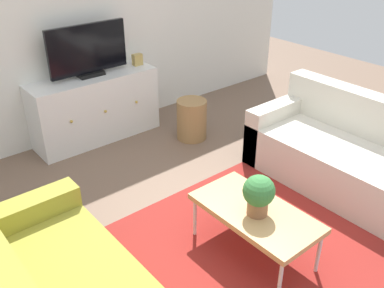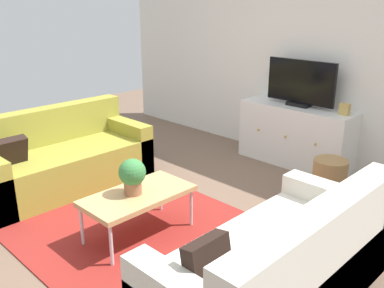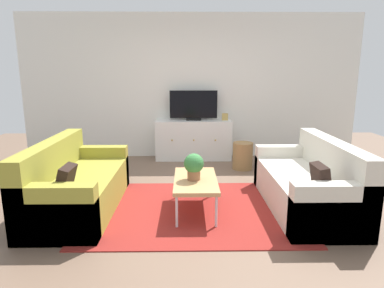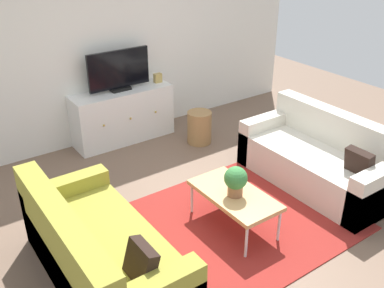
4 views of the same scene
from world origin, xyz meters
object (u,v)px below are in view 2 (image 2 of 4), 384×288
potted_plant (132,175)px  flat_screen_tv (301,83)px  couch_right_side (282,272)px  mantel_clock (345,109)px  couch_left_side (61,160)px  wicker_basket (329,181)px  coffee_table (138,197)px  tv_console (295,135)px

potted_plant → flat_screen_tv: bearing=89.0°
couch_right_side → mantel_clock: 2.56m
couch_left_side → wicker_basket: (2.32, 1.68, -0.06)m
coffee_table → wicker_basket: 1.96m
potted_plant → tv_console: tv_console is taller
potted_plant → mantel_clock: (0.63, 2.48, 0.23)m
tv_console → couch_right_side: bearing=-59.9°
wicker_basket → flat_screen_tv: bearing=139.4°
couch_right_side → wicker_basket: couch_right_side is taller
couch_right_side → potted_plant: (-1.42, -0.11, 0.29)m
flat_screen_tv → wicker_basket: (0.83, -0.71, -0.79)m
couch_left_side → coffee_table: 1.47m
couch_left_side → coffee_table: (1.46, -0.08, 0.09)m
couch_left_side → tv_console: bearing=57.9°
couch_left_side → potted_plant: size_ratio=5.84×
tv_console → flat_screen_tv: (-0.00, 0.02, 0.65)m
mantel_clock → tv_console: bearing=-180.0°
couch_right_side → flat_screen_tv: flat_screen_tv is taller
coffee_table → mantel_clock: bearing=76.0°
potted_plant → tv_console: 2.49m
potted_plant → flat_screen_tv: flat_screen_tv is taller
coffee_table → mantel_clock: mantel_clock is taller
potted_plant → coffee_table: bearing=57.1°
couch_right_side → flat_screen_tv: size_ratio=2.06×
couch_left_side → flat_screen_tv: (1.49, 2.39, 0.73)m
tv_console → flat_screen_tv: 0.65m
tv_console → mantel_clock: bearing=0.0°
mantel_clock → wicker_basket: mantel_clock is taller
potted_plant → tv_console: size_ratio=0.22×
coffee_table → potted_plant: size_ratio=3.05×
potted_plant → couch_right_side: bearing=4.4°
potted_plant → wicker_basket: (0.87, 1.79, -0.35)m
couch_right_side → mantel_clock: size_ratio=13.98×
coffee_table → potted_plant: (-0.02, -0.03, 0.20)m
coffee_table → potted_plant: potted_plant is taller
coffee_table → wicker_basket: wicker_basket is taller
couch_left_side → tv_console: 2.80m
couch_left_side → flat_screen_tv: 2.91m
couch_right_side → coffee_table: 1.41m
coffee_table → mantel_clock: (0.61, 2.45, 0.44)m
tv_console → wicker_basket: (0.83, -0.69, -0.14)m
mantel_clock → coffee_table: bearing=-104.0°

